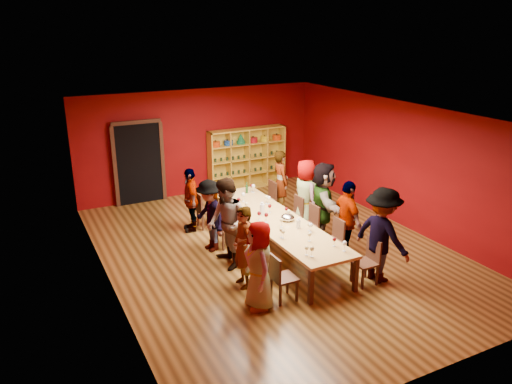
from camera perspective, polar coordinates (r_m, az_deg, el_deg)
room_shell at (r=10.43m, az=2.32°, el=0.68°), size 7.10×9.10×3.04m
tasting_table at (r=10.71m, az=2.26°, el=-3.39°), size 1.10×4.50×0.75m
doorway at (r=13.91m, az=-13.27°, el=3.25°), size 1.40×0.17×2.30m
shelving_unit at (r=14.87m, az=-1.10°, el=4.22°), size 2.40×0.40×1.80m
chair_person_left_0 at (r=8.97m, az=2.79°, el=-9.53°), size 0.42×0.42×0.89m
person_left_0 at (r=8.65m, az=0.36°, el=-8.37°), size 0.54×0.84×1.60m
chair_person_left_1 at (r=9.58m, az=0.46°, el=-7.55°), size 0.42×0.42×0.89m
person_left_1 at (r=9.30m, az=-1.50°, el=-6.35°), size 0.45×0.60×1.59m
chair_person_left_2 at (r=10.28m, az=-1.79°, el=-5.60°), size 0.42×0.42×0.89m
person_left_2 at (r=9.99m, az=-3.42°, el=-3.65°), size 0.56×0.94×1.87m
chair_person_left_3 at (r=11.01m, az=-3.72°, el=-3.91°), size 0.42×0.42×0.89m
person_left_3 at (r=10.79m, az=-5.29°, el=-2.71°), size 0.54×1.08×1.60m
chair_person_left_4 at (r=12.07m, az=-6.03°, el=-1.88°), size 0.42×0.42×0.89m
person_left_4 at (r=11.88m, az=-7.48°, el=-0.87°), size 0.58×0.97×1.54m
chair_person_right_0 at (r=9.77m, az=12.74°, el=-7.47°), size 0.42×0.42×0.89m
person_right_0 at (r=9.76m, az=14.19°, el=-4.79°), size 0.72×1.28×1.87m
chair_person_right_1 at (r=10.57m, az=8.90°, el=-5.13°), size 0.42×0.42×0.89m
person_right_1 at (r=10.61m, az=10.37°, el=-3.11°), size 0.53×1.02×1.68m
chair_person_right_2 at (r=11.27m, az=6.17°, el=-3.44°), size 0.42×0.42×0.89m
person_right_2 at (r=11.29m, az=7.68°, el=-1.14°), size 1.15×1.76×1.84m
chair_person_right_3 at (r=11.78m, az=4.45°, el=-2.36°), size 0.42×0.42×0.89m
person_right_3 at (r=11.80m, az=5.67°, el=-0.43°), size 0.52×0.88×1.74m
chair_person_right_4 at (r=12.83m, az=1.47°, el=-0.50°), size 0.42×0.42×0.89m
person_right_4 at (r=12.88m, az=2.83°, el=1.15°), size 0.50×0.65×1.67m
wine_glass_0 at (r=11.67m, az=-1.46°, el=-0.35°), size 0.09×0.09×0.22m
wine_glass_1 at (r=10.26m, az=2.94°, el=-3.28°), size 0.08×0.08×0.20m
wine_glass_2 at (r=9.04m, az=6.42°, el=-6.50°), size 0.08×0.08×0.21m
wine_glass_3 at (r=9.73m, az=3.13°, el=-4.61°), size 0.07×0.07×0.18m
wine_glass_4 at (r=11.16m, az=-1.11°, el=-1.41°), size 0.08×0.08×0.19m
wine_glass_5 at (r=11.52m, az=1.49°, el=-0.73°), size 0.08×0.08×0.19m
wine_glass_6 at (r=9.51m, az=8.94°, el=-5.42°), size 0.07×0.07×0.18m
wine_glass_7 at (r=9.33m, az=10.10°, el=-5.85°), size 0.08×0.08×0.21m
wine_glass_8 at (r=10.47m, az=1.18°, el=-2.69°), size 0.09×0.09×0.22m
wine_glass_9 at (r=12.33m, az=-0.49°, el=0.67°), size 0.08×0.08×0.21m
wine_glass_10 at (r=9.09m, az=5.82°, el=-6.44°), size 0.08×0.08×0.19m
wine_glass_11 at (r=11.00m, az=1.57°, el=-1.66°), size 0.08×0.08×0.20m
wine_glass_12 at (r=11.92m, az=-2.75°, el=-0.07°), size 0.08×0.08×0.19m
wine_glass_13 at (r=9.76m, az=2.93°, el=-4.41°), size 0.08×0.08×0.21m
wine_glass_14 at (r=10.05m, az=6.29°, el=-3.83°), size 0.08×0.08×0.20m
wine_glass_15 at (r=10.89m, az=3.48°, el=-1.99°), size 0.07×0.07×0.18m
wine_glass_16 at (r=12.28m, az=-0.30°, el=0.63°), size 0.09×0.09×0.22m
wine_glass_17 at (r=11.52m, az=1.23°, el=-0.65°), size 0.08×0.08×0.21m
wine_glass_18 at (r=11.38m, az=-1.98°, el=-0.91°), size 0.09×0.09×0.21m
wine_glass_19 at (r=10.11m, az=6.09°, el=-3.73°), size 0.08×0.08×0.19m
wine_glass_20 at (r=10.75m, az=3.76°, el=-2.27°), size 0.08×0.08×0.19m
wine_glass_21 at (r=12.06m, az=-3.55°, el=0.14°), size 0.08×0.08×0.19m
wine_glass_22 at (r=9.65m, az=6.13°, el=-4.89°), size 0.07×0.07×0.19m
wine_glass_23 at (r=10.57m, az=0.36°, el=-2.51°), size 0.08×0.08×0.21m
spittoon_bowl at (r=10.61m, az=3.63°, el=-2.93°), size 0.29×0.29×0.16m
carafe_a at (r=10.89m, az=0.71°, el=-1.97°), size 0.13×0.13×0.29m
carafe_b at (r=10.23m, az=4.87°, el=-3.63°), size 0.12×0.12×0.23m
wine_bottle at (r=12.28m, az=-1.06°, el=0.36°), size 0.09×0.09×0.27m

